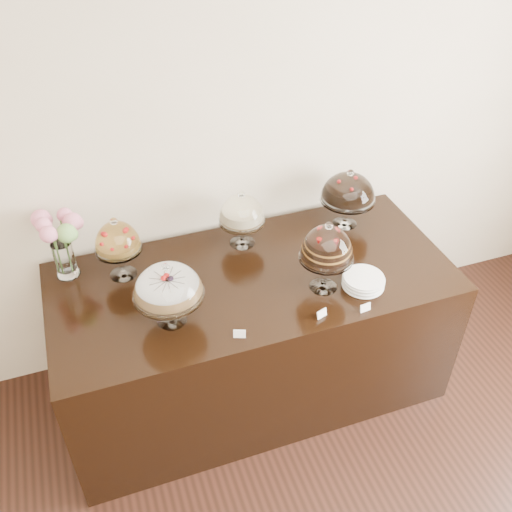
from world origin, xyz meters
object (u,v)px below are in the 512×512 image
object	(u,v)px
cake_stand_fruit_tart	(117,240)
flower_vase	(60,237)
cake_stand_choco_layer	(327,246)
cake_stand_cheesecake	(242,212)
plate_stack	(363,281)
cake_stand_sugar_sponge	(168,285)
display_counter	(253,334)
cake_stand_dark_choco	(349,190)

from	to	relation	value
cake_stand_fruit_tart	flower_vase	size ratio (longest dim) A/B	0.98
cake_stand_choco_layer	flower_vase	distance (m)	1.39
cake_stand_cheesecake	plate_stack	world-z (taller)	cake_stand_cheesecake
cake_stand_sugar_sponge	cake_stand_fruit_tart	xyz separation A→B (m)	(-0.17, 0.44, 0.00)
display_counter	plate_stack	xyz separation A→B (m)	(0.53, -0.27, 0.48)
cake_stand_choco_layer	plate_stack	xyz separation A→B (m)	(0.20, -0.06, -0.24)
cake_stand_cheesecake	plate_stack	size ratio (longest dim) A/B	1.63
display_counter	cake_stand_choco_layer	world-z (taller)	cake_stand_choco_layer
cake_stand_fruit_tart	cake_stand_cheesecake	bearing A→B (deg)	4.43
cake_stand_fruit_tart	plate_stack	xyz separation A→B (m)	(1.19, -0.52, -0.20)
cake_stand_sugar_sponge	cake_stand_fruit_tart	size ratio (longest dim) A/B	0.97
cake_stand_sugar_sponge	cake_stand_cheesecake	world-z (taller)	cake_stand_sugar_sponge
cake_stand_fruit_tart	cake_stand_dark_choco	bearing A→B (deg)	1.36
cake_stand_dark_choco	cake_stand_fruit_tart	world-z (taller)	cake_stand_dark_choco
cake_stand_choco_layer	cake_stand_fruit_tart	size ratio (longest dim) A/B	1.13
plate_stack	cake_stand_dark_choco	bearing A→B (deg)	73.36
display_counter	cake_stand_dark_choco	bearing A→B (deg)	22.34
cake_stand_choco_layer	cake_stand_dark_choco	bearing A→B (deg)	53.02
display_counter	cake_stand_choco_layer	bearing A→B (deg)	-32.13
cake_stand_sugar_sponge	cake_stand_cheesecake	bearing A→B (deg)	42.77
display_counter	flower_vase	bearing A→B (deg)	158.97
cake_stand_choco_layer	cake_stand_fruit_tart	distance (m)	1.09
flower_vase	plate_stack	size ratio (longest dim) A/B	1.75
plate_stack	flower_vase	bearing A→B (deg)	156.83
display_counter	plate_stack	size ratio (longest dim) A/B	10.06
display_counter	cake_stand_sugar_sponge	distance (m)	0.86
cake_stand_sugar_sponge	cake_stand_cheesecake	xyz separation A→B (m)	(0.53, 0.49, -0.02)
display_counter	cake_stand_sugar_sponge	bearing A→B (deg)	-159.49
cake_stand_sugar_sponge	plate_stack	size ratio (longest dim) A/B	1.67
cake_stand_sugar_sponge	plate_stack	xyz separation A→B (m)	(1.02, -0.08, -0.20)
cake_stand_dark_choco	cake_stand_fruit_tart	distance (m)	1.36
cake_stand_dark_choco	flower_vase	world-z (taller)	flower_vase
cake_stand_cheesecake	cake_stand_dark_choco	distance (m)	0.66
cake_stand_sugar_sponge	cake_stand_choco_layer	distance (m)	0.82
cake_stand_choco_layer	cake_stand_fruit_tart	world-z (taller)	cake_stand_choco_layer
cake_stand_cheesecake	cake_stand_fruit_tart	world-z (taller)	cake_stand_fruit_tart
cake_stand_choco_layer	cake_stand_fruit_tart	xyz separation A→B (m)	(-0.99, 0.46, -0.04)
display_counter	plate_stack	world-z (taller)	plate_stack
cake_stand_cheesecake	flower_vase	size ratio (longest dim) A/B	0.93
cake_stand_cheesecake	plate_stack	distance (m)	0.78
cake_stand_choco_layer	flower_vase	world-z (taller)	cake_stand_choco_layer
flower_vase	plate_stack	xyz separation A→B (m)	(1.48, -0.63, -0.22)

